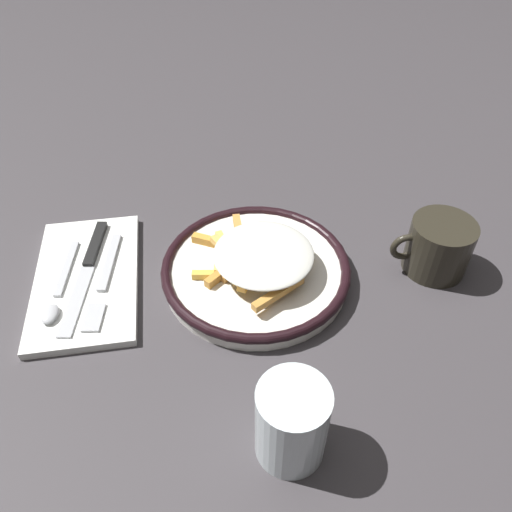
% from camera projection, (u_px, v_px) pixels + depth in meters
% --- Properties ---
extents(ground_plane, '(2.60, 2.60, 0.00)m').
position_uv_depth(ground_plane, '(256.00, 277.00, 0.70)').
color(ground_plane, '#3C383B').
extents(plate, '(0.26, 0.26, 0.03)m').
position_uv_depth(plate, '(256.00, 270.00, 0.69)').
color(plate, white).
rests_on(plate, ground_plane).
extents(fries_heap, '(0.19, 0.19, 0.04)m').
position_uv_depth(fries_heap, '(259.00, 257.00, 0.67)').
color(fries_heap, gold).
rests_on(fries_heap, plate).
extents(napkin, '(0.15, 0.25, 0.01)m').
position_uv_depth(napkin, '(87.00, 279.00, 0.69)').
color(napkin, white).
rests_on(napkin, ground_plane).
extents(fork, '(0.04, 0.18, 0.01)m').
position_uv_depth(fork, '(104.00, 280.00, 0.68)').
color(fork, silver).
rests_on(fork, napkin).
extents(knife, '(0.04, 0.21, 0.01)m').
position_uv_depth(knife, '(89.00, 264.00, 0.70)').
color(knife, black).
rests_on(knife, napkin).
extents(spoon, '(0.03, 0.15, 0.01)m').
position_uv_depth(spoon, '(57.00, 295.00, 0.66)').
color(spoon, silver).
rests_on(spoon, napkin).
extents(water_glass, '(0.07, 0.07, 0.10)m').
position_uv_depth(water_glass, '(292.00, 423.00, 0.49)').
color(water_glass, silver).
rests_on(water_glass, ground_plane).
extents(coffee_mug, '(0.11, 0.09, 0.08)m').
position_uv_depth(coffee_mug, '(438.00, 247.00, 0.69)').
color(coffee_mug, '#2B281E').
rests_on(coffee_mug, ground_plane).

